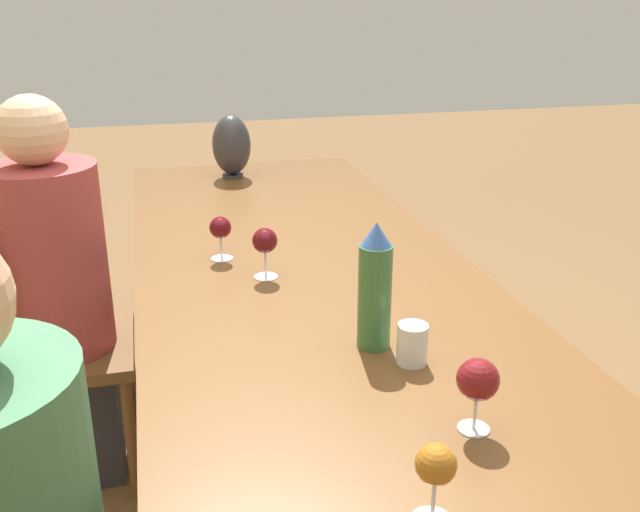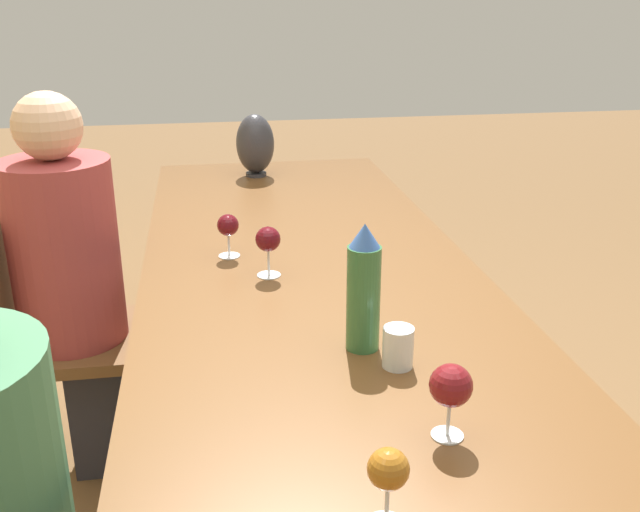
% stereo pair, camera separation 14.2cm
% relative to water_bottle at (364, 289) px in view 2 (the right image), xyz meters
% --- Properties ---
extents(dining_table, '(3.02, 0.98, 0.78)m').
position_rel_water_bottle_xyz_m(dining_table, '(0.36, 0.04, -0.21)').
color(dining_table, brown).
rests_on(dining_table, ground_plane).
extents(water_bottle, '(0.08, 0.08, 0.30)m').
position_rel_water_bottle_xyz_m(water_bottle, '(0.00, 0.00, 0.00)').
color(water_bottle, '#336638').
rests_on(water_bottle, dining_table).
extents(water_tumbler, '(0.07, 0.07, 0.09)m').
position_rel_water_bottle_xyz_m(water_tumbler, '(-0.10, -0.06, -0.10)').
color(water_tumbler, silver).
rests_on(water_tumbler, dining_table).
extents(vase, '(0.16, 0.16, 0.27)m').
position_rel_water_bottle_xyz_m(vase, '(1.62, 0.11, -0.01)').
color(vase, '#2D2D33').
rests_on(vase, dining_table).
extents(wine_glass_0, '(0.08, 0.08, 0.15)m').
position_rel_water_bottle_xyz_m(wine_glass_0, '(-0.36, -0.08, -0.04)').
color(wine_glass_0, silver).
rests_on(wine_glass_0, dining_table).
extents(wine_glass_1, '(0.07, 0.07, 0.15)m').
position_rel_water_bottle_xyz_m(wine_glass_1, '(0.47, 0.17, -0.04)').
color(wine_glass_1, silver).
rests_on(wine_glass_1, dining_table).
extents(wine_glass_2, '(0.07, 0.07, 0.13)m').
position_rel_water_bottle_xyz_m(wine_glass_2, '(0.64, 0.27, -0.05)').
color(wine_glass_2, silver).
rests_on(wine_glass_2, dining_table).
extents(wine_glass_3, '(0.07, 0.07, 0.14)m').
position_rel_water_bottle_xyz_m(wine_glass_3, '(-0.57, 0.09, -0.04)').
color(wine_glass_3, silver).
rests_on(wine_glass_3, dining_table).
extents(chair_far, '(0.44, 0.44, 0.89)m').
position_rel_water_bottle_xyz_m(chair_far, '(0.78, 0.85, -0.42)').
color(chair_far, brown).
rests_on(chair_far, ground_plane).
extents(person_far, '(0.34, 0.34, 1.27)m').
position_rel_water_bottle_xyz_m(person_far, '(0.78, 0.77, -0.24)').
color(person_far, '#2D2D38').
rests_on(person_far, ground_plane).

